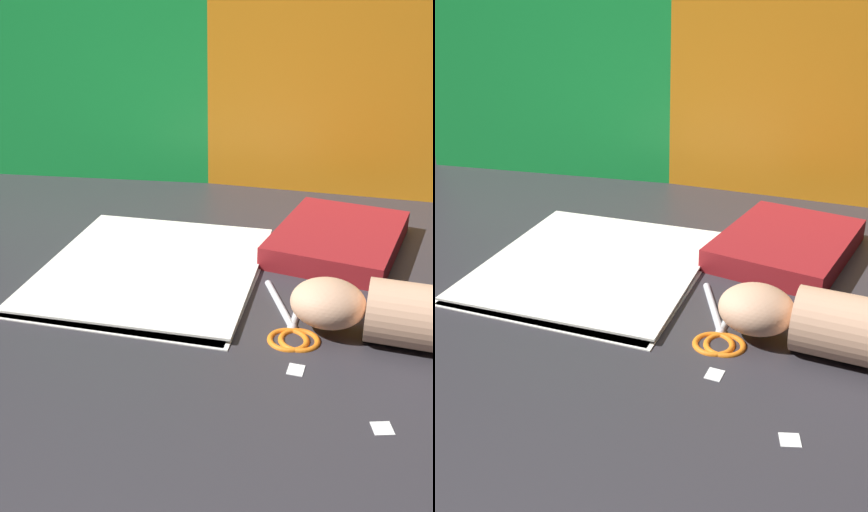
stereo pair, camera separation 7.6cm
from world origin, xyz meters
TOP-DOWN VIEW (x-y plane):
  - ground_plane at (0.00, 0.00)m, footprint 6.00×6.00m
  - backdrop_panel_left at (-0.17, 0.45)m, footprint 0.90×0.11m
  - backdrop_panel_center at (0.22, 0.45)m, footprint 0.67×0.04m
  - paper_stack at (-0.06, 0.03)m, footprint 0.31×0.35m
  - book_closed at (0.20, 0.18)m, footprint 0.22×0.27m
  - scissors at (0.16, -0.07)m, footprint 0.10×0.18m
  - hand_forearm at (0.31, -0.08)m, footprint 0.29×0.10m
  - paper_scrap_near at (0.26, -0.23)m, footprint 0.02×0.02m
  - paper_scrap_mid at (0.17, -0.16)m, footprint 0.02×0.02m

SIDE VIEW (x-z plane):
  - ground_plane at x=0.00m, z-range 0.00..0.00m
  - paper_scrap_near at x=0.26m, z-range 0.00..0.00m
  - paper_scrap_mid at x=0.17m, z-range 0.00..0.00m
  - scissors at x=0.16m, z-range 0.00..0.01m
  - paper_stack at x=-0.06m, z-range 0.00..0.01m
  - book_closed at x=0.20m, z-range 0.00..0.03m
  - hand_forearm at x=0.31m, z-range 0.00..0.07m
  - backdrop_panel_center at x=0.22m, z-range 0.00..0.47m
  - backdrop_panel_left at x=-0.17m, z-range 0.00..0.59m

